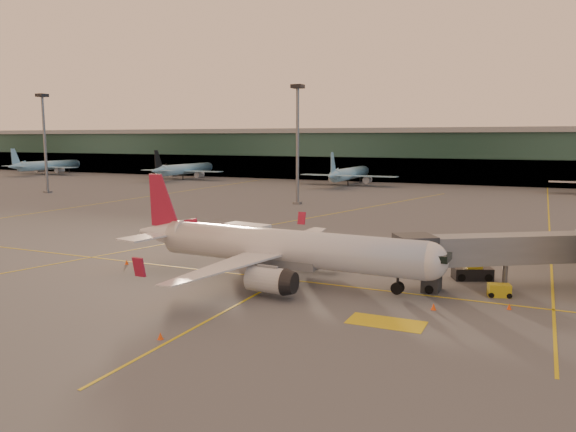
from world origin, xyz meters
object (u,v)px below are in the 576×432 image
at_px(catering_truck, 248,239).
at_px(main_airplane, 277,248).
at_px(pushback_tug, 472,272).
at_px(gpu_cart, 499,291).

bearing_deg(catering_truck, main_airplane, -38.56).
bearing_deg(main_airplane, pushback_tug, 28.65).
distance_m(gpu_cart, pushback_tug, 6.35).
height_order(catering_truck, gpu_cart, catering_truck).
height_order(main_airplane, gpu_cart, main_airplane).
distance_m(catering_truck, pushback_tug, 25.75).
height_order(main_airplane, pushback_tug, main_airplane).
distance_m(catering_truck, gpu_cart, 29.16).
relative_size(main_airplane, gpu_cart, 15.31).
relative_size(gpu_cart, pushback_tug, 0.52).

